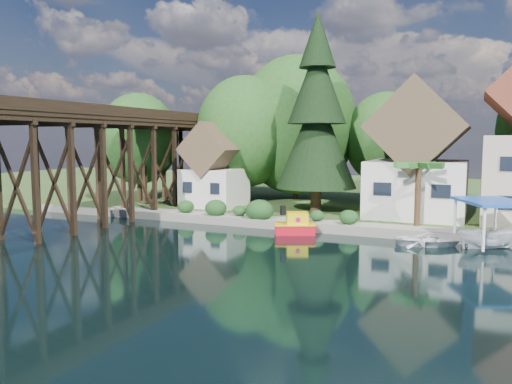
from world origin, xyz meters
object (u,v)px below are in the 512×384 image
trestle_bridge (103,157)px  boat_canopy (490,228)px  house_left (418,159)px  palm_tree (419,167)px  conifer (317,117)px  boat_white_a (428,239)px  tugboat (295,225)px  shed (215,171)px

trestle_bridge → boat_canopy: bearing=4.0°
house_left → palm_tree: size_ratio=2.25×
palm_tree → trestle_bridge: bearing=-167.1°
conifer → palm_tree: size_ratio=3.46×
trestle_bridge → boat_canopy: 28.67m
conifer → palm_tree: (8.90, -4.31, -3.89)m
boat_canopy → house_left: bearing=120.9°
trestle_bridge → house_left: size_ratio=4.01×
conifer → house_left: bearing=7.7°
trestle_bridge → boat_white_a: 25.28m
trestle_bridge → house_left: (23.00, 10.83, -0.21)m
trestle_bridge → tugboat: 16.53m
house_left → shed: size_ratio=1.40×
palm_tree → shed: bearing=168.1°
trestle_bridge → house_left: house_left is taller
conifer → boat_white_a: conifer is taller
house_left → conifer: conifer is taller
trestle_bridge → boat_white_a: size_ratio=11.00×
tugboat → boat_white_a: tugboat is taller
shed → boat_canopy: size_ratio=1.39×
tugboat → boat_white_a: 9.00m
conifer → boat_canopy: conifer is taller
shed → boat_white_a: bearing=-21.9°
boat_canopy → conifer: bearing=150.3°
shed → boat_canopy: (23.31, -7.37, -2.53)m
house_left → trestle_bridge: bearing=-154.8°
trestle_bridge → boat_canopy: trestle_bridge is taller
tugboat → boat_white_a: (9.00, -0.22, -0.21)m
boat_white_a → boat_canopy: 3.71m
shed → tugboat: bearing=-35.7°
boat_white_a → house_left: bearing=-1.4°
shed → tugboat: size_ratio=2.40×
trestle_bridge → shed: trestle_bridge is taller
shed → conifer: 10.88m
house_left → boat_canopy: bearing=-59.1°
house_left → boat_white_a: size_ratio=2.74×
shed → boat_white_a: size_ratio=1.95×
shed → palm_tree: (18.64, -3.93, 0.94)m
house_left → conifer: 9.05m
conifer → tugboat: 11.45m
boat_white_a → boat_canopy: bearing=-92.7°
tugboat → boat_canopy: boat_canopy is taller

